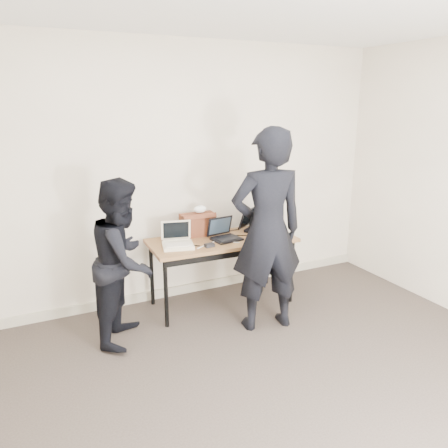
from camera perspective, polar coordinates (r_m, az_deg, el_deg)
room at (r=2.73m, az=12.76°, el=-0.45°), size 4.60×4.60×2.80m
desk at (r=4.52m, az=-0.21°, el=-2.71°), size 1.52×0.70×0.72m
laptop_beige at (r=4.30m, az=-6.10°, el=-2.30°), size 0.35×0.34×0.24m
laptop_center at (r=4.50m, az=0.02°, el=-1.36°), size 0.32×0.31×0.22m
laptop_right at (r=4.83m, az=4.07°, el=-0.15°), size 0.43×0.43×0.23m
leather_satchel at (r=4.60m, az=-3.46°, el=0.00°), size 0.36×0.19×0.25m
tissue at (r=4.57m, az=-3.16°, el=1.95°), size 0.14×0.11×0.08m
equipment_box at (r=4.93m, az=5.46°, el=0.51°), size 0.29×0.25×0.16m
power_brick at (r=4.26m, az=-1.91°, el=-2.79°), size 0.10×0.07×0.03m
cables at (r=4.52m, az=0.32°, el=-1.87°), size 1.16×0.43×0.01m
person_typist at (r=4.00m, az=5.66°, el=-0.97°), size 0.75×0.55×1.89m
person_observer at (r=3.95m, az=-12.97°, el=-4.72°), size 0.84×0.90×1.48m
baseboard at (r=5.03m, az=-4.18°, el=-8.27°), size 4.50×0.03×0.10m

